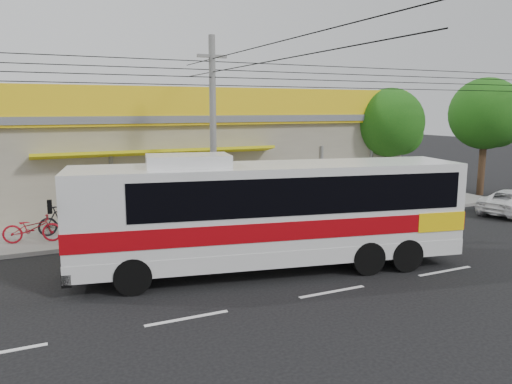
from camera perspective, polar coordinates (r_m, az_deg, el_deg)
ground at (r=15.66m, az=3.58°, el=-8.36°), size 120.00×120.00×0.00m
sidewalk at (r=20.91m, az=-4.33°, el=-3.56°), size 30.00×3.20×0.15m
lane_markings at (r=13.64m, az=8.71°, el=-11.22°), size 50.00×0.12×0.01m
storefront_building at (r=25.74m, az=-8.79°, el=3.85°), size 22.60×9.20×5.70m
coach_bus at (r=14.78m, az=2.30°, el=-1.85°), size 11.73×4.61×3.54m
motorbike_red at (r=19.19m, az=-24.21°, el=-3.78°), size 2.05×1.02×1.03m
motorbike_dark at (r=20.00m, az=-21.18°, el=-2.99°), size 1.87×0.84×1.08m
utility_pole at (r=18.43m, az=-5.03°, el=13.49°), size 34.00×14.00×7.38m
tree_near at (r=26.80m, az=15.25°, el=7.40°), size 3.52×3.52×5.84m
tree_far at (r=30.37m, az=25.00°, el=7.86°), size 3.90×3.90×6.47m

